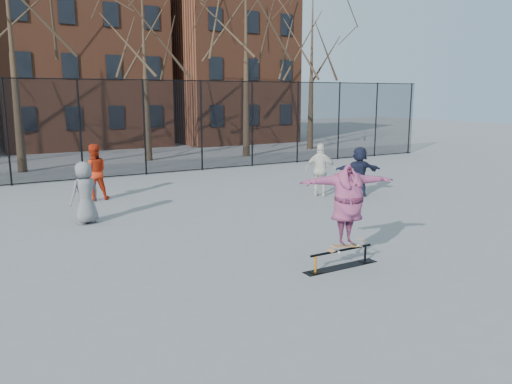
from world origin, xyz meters
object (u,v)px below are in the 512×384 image
skate_rail (341,260)px  bystander_red (94,172)px  bystander_grey (85,193)px  skateboard (346,246)px  bystander_navy (359,171)px  skater (348,205)px  bystander_white (321,170)px

skate_rail → bystander_red: bystander_red is taller
skate_rail → bystander_grey: bearing=121.0°
skateboard → bystander_red: 9.50m
bystander_grey → bystander_navy: bearing=154.0°
skater → bystander_red: bearing=123.6°
bystander_white → bystander_red: bearing=10.7°
skate_rail → bystander_white: bystander_white is taller
bystander_red → bystander_navy: 8.70m
skater → bystander_grey: size_ratio=1.18×
skater → skateboard: bearing=106.0°
skate_rail → bystander_red: bearing=107.0°
skate_rail → bystander_red: 9.48m
bystander_grey → skateboard: bearing=101.2°
bystander_red → bystander_white: (6.71, -3.16, -0.02)m
skater → bystander_grey: 7.15m
skate_rail → bystander_navy: (5.06, 5.24, 0.69)m
skate_rail → bystander_white: 7.13m
skater → bystander_navy: skater is taller
skateboard → skater: size_ratio=0.39×
bystander_red → skater: bearing=113.2°
bystander_red → bystander_navy: (7.82, -3.81, -0.07)m
skater → skate_rail: bearing=-164.0°
bystander_red → bystander_white: bearing=160.3°
bystander_grey → skater: bearing=101.2°
bystander_red → skate_rail: bearing=112.5°
skate_rail → bystander_grey: 7.11m
skateboard → skater: bearing=-90.0°
bystander_grey → bystander_navy: size_ratio=0.99×
skateboard → bystander_white: bystander_white is taller
skateboard → bystander_white: size_ratio=0.43×
skateboard → bystander_navy: bearing=46.7°
skate_rail → skateboard: (0.12, 0.00, 0.27)m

